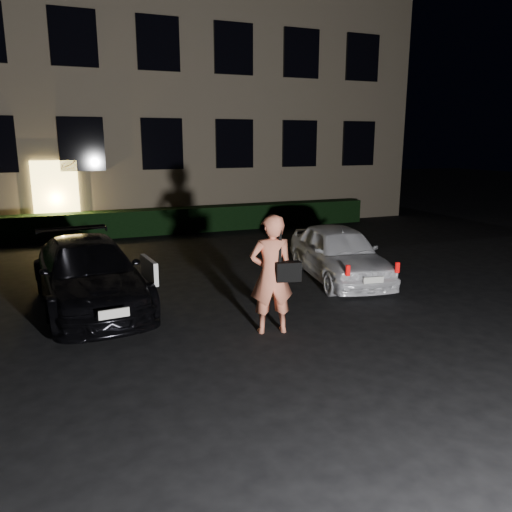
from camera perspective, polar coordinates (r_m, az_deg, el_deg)
name	(u,v)px	position (r m, az deg, el deg)	size (l,w,h in m)	color
ground	(310,347)	(7.87, 6.24, -10.32)	(80.00, 80.00, 0.00)	black
building	(139,67)	(21.82, -13.22, 20.32)	(20.00, 8.11, 12.00)	#766954
hedge	(168,221)	(17.42, -10.03, 3.97)	(15.00, 0.70, 0.85)	black
sedan	(89,274)	(10.03, -18.56, -1.93)	(2.22, 4.57, 1.27)	black
hatch	(339,253)	(11.50, 9.46, 0.38)	(2.03, 3.84, 1.25)	white
man	(272,274)	(8.11, 1.84, -2.10)	(0.83, 0.60, 1.98)	#D67253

